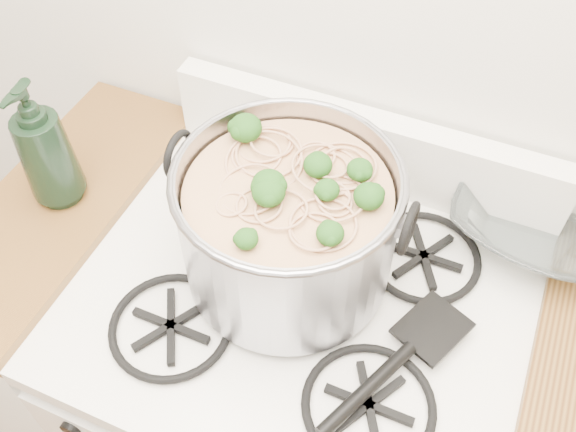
{
  "coord_description": "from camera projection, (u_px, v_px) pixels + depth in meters",
  "views": [
    {
      "loc": [
        0.22,
        0.71,
        1.83
      ],
      "look_at": [
        -0.04,
        1.29,
        1.06
      ],
      "focal_mm": 40.0,
      "sensor_mm": 36.0,
      "label": 1
    }
  ],
  "objects": [
    {
      "name": "glass_bowl",
      "position": [
        531.0,
        225.0,
        1.15
      ],
      "size": [
        0.13,
        0.13,
        0.03
      ],
      "primitive_type": "imported",
      "rotation": [
        0.0,
        0.0,
        -0.21
      ],
      "color": "white",
      "rests_on": "gas_range"
    },
    {
      "name": "counter_left",
      "position": [
        109.0,
        322.0,
        1.57
      ],
      "size": [
        0.25,
        0.65,
        0.92
      ],
      "color": "silver",
      "rests_on": "ground"
    },
    {
      "name": "gas_range",
      "position": [
        298.0,
        406.0,
        1.45
      ],
      "size": [
        0.76,
        0.66,
        0.92
      ],
      "color": "white",
      "rests_on": "ground"
    },
    {
      "name": "stock_pot",
      "position": [
        288.0,
        226.0,
        1.02
      ],
      "size": [
        0.38,
        0.35,
        0.24
      ],
      "color": "#9797A0",
      "rests_on": "gas_range"
    },
    {
      "name": "spatula",
      "position": [
        433.0,
        326.0,
        1.02
      ],
      "size": [
        0.39,
        0.4,
        0.02
      ],
      "primitive_type": null,
      "rotation": [
        0.0,
        0.0,
        -0.41
      ],
      "color": "black",
      "rests_on": "gas_range"
    },
    {
      "name": "bottle",
      "position": [
        43.0,
        145.0,
        1.12
      ],
      "size": [
        0.11,
        0.11,
        0.26
      ],
      "primitive_type": "imported",
      "rotation": [
        0.0,
        0.0,
        0.1
      ],
      "color": "black",
      "rests_on": "counter_left"
    }
  ]
}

